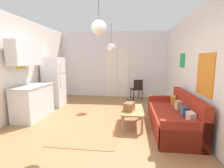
{
  "coord_description": "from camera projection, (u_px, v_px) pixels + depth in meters",
  "views": [
    {
      "loc": [
        0.83,
        -3.34,
        1.62
      ],
      "look_at": [
        0.3,
        0.89,
        0.98
      ],
      "focal_mm": 26.07,
      "sensor_mm": 36.0,
      "label": 1
    }
  ],
  "objects": [
    {
      "name": "pendant_lamp_near",
      "position": [
        99.0,
        28.0,
        3.09
      ],
      "size": [
        0.28,
        0.28,
        0.71
      ],
      "color": "black"
    },
    {
      "name": "accent_chair",
      "position": [
        137.0,
        88.0,
        6.55
      ],
      "size": [
        0.53,
        0.52,
        0.83
      ],
      "rotation": [
        0.0,
        0.0,
        3.49
      ],
      "color": "black",
      "rests_on": "ground_plane"
    },
    {
      "name": "coffee_table",
      "position": [
        132.0,
        111.0,
        4.01
      ],
      "size": [
        0.51,
        0.99,
        0.41
      ],
      "color": "#B27F4C",
      "rests_on": "ground_plane"
    },
    {
      "name": "pendant_lamp_far",
      "position": [
        111.0,
        48.0,
        5.46
      ],
      "size": [
        0.28,
        0.28,
        0.92
      ],
      "color": "black"
    },
    {
      "name": "handbag",
      "position": [
        129.0,
        106.0,
        3.89
      ],
      "size": [
        0.29,
        0.34,
        0.3
      ],
      "color": "brown",
      "rests_on": "coffee_table"
    },
    {
      "name": "bamboo_vase",
      "position": [
        129.0,
        103.0,
        4.09
      ],
      "size": [
        0.11,
        0.11,
        0.45
      ],
      "color": "#2D2D33",
      "rests_on": "coffee_table"
    },
    {
      "name": "refrigerator",
      "position": [
        54.0,
        82.0,
        5.67
      ],
      "size": [
        0.64,
        0.63,
        1.7
      ],
      "color": "white",
      "rests_on": "ground_plane"
    },
    {
      "name": "area_rug",
      "position": [
        96.0,
        118.0,
        4.5
      ],
      "size": [
        1.37,
        3.16,
        0.01
      ],
      "primitive_type": "cube",
      "color": "#B26B42",
      "rests_on": "ground_plane"
    },
    {
      "name": "wall_right",
      "position": [
        210.0,
        71.0,
        3.13
      ],
      "size": [
        0.12,
        7.61,
        2.79
      ],
      "color": "white",
      "rests_on": "ground_plane"
    },
    {
      "name": "kitchen_counter",
      "position": [
        31.0,
        89.0,
        4.5
      ],
      "size": [
        0.61,
        1.25,
        2.11
      ],
      "color": "silver",
      "rests_on": "ground_plane"
    },
    {
      "name": "wall_back",
      "position": [
        113.0,
        65.0,
        7.09
      ],
      "size": [
        4.74,
        0.13,
        2.79
      ],
      "color": "silver",
      "rests_on": "ground_plane"
    },
    {
      "name": "couch",
      "position": [
        175.0,
        118.0,
        3.79
      ],
      "size": [
        0.85,
        2.06,
        0.85
      ],
      "color": "maroon",
      "rests_on": "ground_plane"
    },
    {
      "name": "ground_plane",
      "position": [
        94.0,
        135.0,
        3.63
      ],
      "size": [
        5.14,
        8.01,
        0.1
      ],
      "primitive_type": "cube",
      "color": "#996D44"
    }
  ]
}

